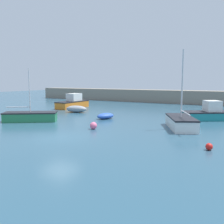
{
  "coord_description": "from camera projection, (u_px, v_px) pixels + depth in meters",
  "views": [
    {
      "loc": [
        11.4,
        -13.12,
        3.98
      ],
      "look_at": [
        -1.8,
        10.84,
        0.44
      ],
      "focal_mm": 40.0,
      "sensor_mm": 36.0,
      "label": 1
    }
  ],
  "objects": [
    {
      "name": "motorboat_grey_hull",
      "position": [
        209.0,
        114.0,
        24.77
      ],
      "size": [
        5.15,
        4.26,
        1.93
      ],
      "rotation": [
        0.0,
        0.0,
        3.71
      ],
      "color": "teal",
      "rests_on": "ground_plane"
    },
    {
      "name": "cabin_cruiser_white",
      "position": [
        73.0,
        103.0,
        35.53
      ],
      "size": [
        2.03,
        5.46,
        2.03
      ],
      "rotation": [
        0.0,
        0.0,
        4.69
      ],
      "color": "orange",
      "rests_on": "ground_plane"
    },
    {
      "name": "rowboat_white_midwater",
      "position": [
        76.0,
        109.0,
        30.61
      ],
      "size": [
        2.84,
        1.78,
        0.84
      ],
      "rotation": [
        0.0,
        0.0,
        3.4
      ],
      "color": "gray",
      "rests_on": "ground_plane"
    },
    {
      "name": "mooring_buoy_pink",
      "position": [
        93.0,
        126.0,
        20.21
      ],
      "size": [
        0.58,
        0.58,
        0.58
      ],
      "primitive_type": "sphere",
      "color": "#EA668C",
      "rests_on": "ground_plane"
    },
    {
      "name": "mooring_buoy_red",
      "position": [
        209.0,
        147.0,
        14.17
      ],
      "size": [
        0.41,
        0.41,
        0.41
      ],
      "primitive_type": "sphere",
      "color": "red",
      "rests_on": "ground_plane"
    },
    {
      "name": "sailboat_tall_mast",
      "position": [
        181.0,
        122.0,
        20.45
      ],
      "size": [
        3.61,
        5.04,
        6.38
      ],
      "rotation": [
        0.0,
        0.0,
        2.02
      ],
      "color": "white",
      "rests_on": "ground_plane"
    },
    {
      "name": "mooring_buoy_yellow",
      "position": [
        28.0,
        113.0,
        28.69
      ],
      "size": [
        0.36,
        0.36,
        0.36
      ],
      "primitive_type": "sphere",
      "color": "yellow",
      "rests_on": "ground_plane"
    },
    {
      "name": "harbor_breakwater",
      "position": [
        173.0,
        97.0,
        42.78
      ],
      "size": [
        56.04,
        2.93,
        2.21
      ],
      "primitive_type": "cube",
      "color": "gray",
      "rests_on": "ground_plane"
    },
    {
      "name": "dinghy_near_pier",
      "position": [
        105.0,
        116.0,
        25.55
      ],
      "size": [
        1.78,
        2.25,
        0.59
      ],
      "rotation": [
        0.0,
        0.0,
        4.33
      ],
      "color": "#2D56B7",
      "rests_on": "ground_plane"
    },
    {
      "name": "ground_plane",
      "position": [
        60.0,
        139.0,
        17.37
      ],
      "size": [
        120.0,
        120.0,
        0.2
      ],
      "primitive_type": "cube",
      "color": "#284C60"
    },
    {
      "name": "sailboat_twin_hulled",
      "position": [
        31.0,
        116.0,
        23.99
      ],
      "size": [
        5.1,
        4.26,
        5.06
      ],
      "rotation": [
        0.0,
        0.0,
        0.6
      ],
      "color": "#287A4C",
      "rests_on": "ground_plane"
    }
  ]
}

